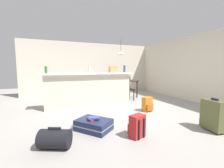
# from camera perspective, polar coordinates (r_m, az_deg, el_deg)

# --- Properties ---
(ground_plane) EXTENTS (13.00, 13.00, 0.05)m
(ground_plane) POSITION_cam_1_polar(r_m,az_deg,el_deg) (4.74, 2.41, -9.66)
(ground_plane) COLOR gray
(wall_back) EXTENTS (6.60, 0.10, 2.50)m
(wall_back) POSITION_cam_1_polar(r_m,az_deg,el_deg) (7.45, -7.24, 5.98)
(wall_back) COLOR beige
(wall_back) RESTS_ON ground_plane
(wall_right) EXTENTS (0.10, 6.00, 2.50)m
(wall_right) POSITION_cam_1_polar(r_m,az_deg,el_deg) (6.64, 26.21, 5.39)
(wall_right) COLOR beige
(wall_right) RESTS_ON ground_plane
(partition_half_wall) EXTENTS (2.80, 0.20, 1.07)m
(partition_half_wall) POSITION_cam_1_polar(r_m,az_deg,el_deg) (4.86, -8.47, -2.57)
(partition_half_wall) COLOR beige
(partition_half_wall) RESTS_ON ground_plane
(bar_countertop) EXTENTS (2.96, 0.40, 0.05)m
(bar_countertop) POSITION_cam_1_polar(r_m,az_deg,el_deg) (4.81, -8.58, 4.03)
(bar_countertop) COLOR white
(bar_countertop) RESTS_ON partition_half_wall
(bottle_green) EXTENTS (0.07, 0.07, 0.21)m
(bottle_green) POSITION_cam_1_polar(r_m,az_deg,el_deg) (4.63, -24.35, 5.06)
(bottle_green) COLOR #2D6B38
(bottle_green) RESTS_ON bar_countertop
(bottle_clear) EXTENTS (0.06, 0.06, 0.22)m
(bottle_clear) POSITION_cam_1_polar(r_m,az_deg,el_deg) (4.91, -8.78, 5.64)
(bottle_clear) COLOR silver
(bottle_clear) RESTS_ON bar_countertop
(bottle_blue) EXTENTS (0.08, 0.08, 0.25)m
(bottle_blue) POSITION_cam_1_polar(r_m,az_deg,el_deg) (5.17, 4.87, 5.87)
(bottle_blue) COLOR #284C89
(bottle_blue) RESTS_ON bar_countertop
(grocery_bag) EXTENTS (0.26, 0.18, 0.22)m
(grocery_bag) POSITION_cam_1_polar(r_m,az_deg,el_deg) (5.04, 0.40, 5.73)
(grocery_bag) COLOR tan
(grocery_bag) RESTS_ON bar_countertop
(dining_table) EXTENTS (1.10, 0.80, 0.74)m
(dining_table) POSITION_cam_1_polar(r_m,az_deg,el_deg) (6.43, 4.46, 0.60)
(dining_table) COLOR #332319
(dining_table) RESTS_ON ground_plane
(dining_chair_near_partition) EXTENTS (0.43, 0.43, 0.93)m
(dining_chair_near_partition) POSITION_cam_1_polar(r_m,az_deg,el_deg) (5.88, 5.92, -1.21)
(dining_chair_near_partition) COLOR black
(dining_chair_near_partition) RESTS_ON ground_plane
(dining_chair_far_side) EXTENTS (0.45, 0.45, 0.93)m
(dining_chair_far_side) POSITION_cam_1_polar(r_m,az_deg,el_deg) (6.92, 2.32, -0.07)
(dining_chair_far_side) COLOR black
(dining_chair_far_side) RESTS_ON ground_plane
(pendant_lamp) EXTENTS (0.34, 0.34, 0.68)m
(pendant_lamp) POSITION_cam_1_polar(r_m,az_deg,el_deg) (6.46, 3.47, 12.08)
(pendant_lamp) COLOR black
(suitcase_flat_navy) EXTENTS (0.82, 0.85, 0.22)m
(suitcase_flat_navy) POSITION_cam_1_polar(r_m,az_deg,el_deg) (3.14, -7.17, -15.48)
(suitcase_flat_navy) COLOR #1E284C
(suitcase_flat_navy) RESTS_ON ground_plane
(backpack_red) EXTENTS (0.32, 0.30, 0.42)m
(backpack_red) POSITION_cam_1_polar(r_m,az_deg,el_deg) (2.84, 9.68, -15.98)
(backpack_red) COLOR red
(backpack_red) RESTS_ON ground_plane
(backpack_orange) EXTENTS (0.30, 0.28, 0.42)m
(backpack_orange) POSITION_cam_1_polar(r_m,az_deg,el_deg) (4.48, 13.64, -7.76)
(backpack_orange) COLOR orange
(backpack_orange) RESTS_ON ground_plane
(suitcase_upright_olive) EXTENTS (0.30, 0.47, 0.67)m
(suitcase_upright_olive) POSITION_cam_1_polar(r_m,az_deg,el_deg) (3.65, 34.85, -9.84)
(suitcase_upright_olive) COLOR #51562D
(suitcase_upright_olive) RESTS_ON ground_plane
(duffel_bag_black) EXTENTS (0.56, 0.47, 0.34)m
(duffel_bag_black) POSITION_cam_1_polar(r_m,az_deg,el_deg) (2.64, -21.37, -19.27)
(duffel_bag_black) COLOR black
(duffel_bag_black) RESTS_ON ground_plane
(book_stack) EXTENTS (0.26, 0.23, 0.06)m
(book_stack) POSITION_cam_1_polar(r_m,az_deg,el_deg) (3.09, -7.19, -13.11)
(book_stack) COLOR #AD2D2D
(book_stack) RESTS_ON suitcase_flat_navy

